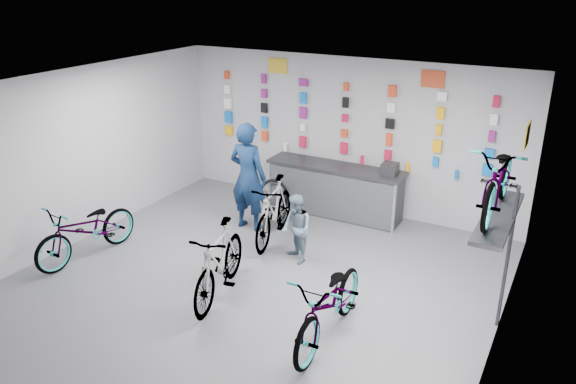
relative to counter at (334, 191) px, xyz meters
The scene contains 20 objects.
floor 3.57m from the counter, 90.00° to the right, with size 8.00×8.00×0.00m, color #4E4E53.
ceiling 4.34m from the counter, 90.00° to the right, with size 8.00×8.00×0.00m, color white.
wall_back 1.11m from the counter, 90.00° to the left, with size 7.00×7.00×0.00m, color #B5B5B8.
wall_left 5.08m from the counter, 134.67° to the right, with size 8.00×8.00×0.00m, color #B5B5B8.
wall_right 5.08m from the counter, 45.33° to the right, with size 8.00×8.00×0.00m, color #B5B5B8.
counter is the anchor object (origin of this frame).
merch_wall 1.34m from the counter, 97.40° to the left, with size 5.56×0.08×1.56m.
wall_bracket 4.18m from the counter, 35.12° to the right, with size 0.39×1.90×2.00m.
sign_left 2.73m from the counter, 163.67° to the left, with size 0.42×0.02×0.30m, color yellow.
sign_right 2.78m from the counter, 15.36° to the left, with size 0.42×0.02×0.30m, color #D14722.
sign_side 4.72m from the counter, 33.92° to the right, with size 0.02×0.40×0.30m, color yellow.
bike_left 4.59m from the counter, 128.26° to the right, with size 0.67×1.92×1.01m, color gray.
bike_center 3.55m from the counter, 93.75° to the right, with size 0.52×1.86×1.12m, color gray.
bike_right 4.06m from the counter, 66.66° to the right, with size 0.69×1.98×1.04m, color gray.
bike_service 1.61m from the counter, 107.00° to the right, with size 0.52×1.84×1.11m, color gray.
bike_wall 4.30m from the counter, 35.76° to the right, with size 0.63×1.80×0.95m, color gray.
clerk 1.82m from the counter, 130.48° to the right, with size 0.73×0.48×2.01m, color #0E2344.
customer 2.08m from the counter, 83.27° to the right, with size 0.56×0.44×1.16m, color slate.
spare_wheel 1.22m from the counter, 162.22° to the right, with size 0.64×0.18×0.64m.
register 1.24m from the counter, ahead, with size 0.28×0.30×0.22m, color black.
Camera 1 is at (4.06, -5.82, 4.46)m, focal length 35.00 mm.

